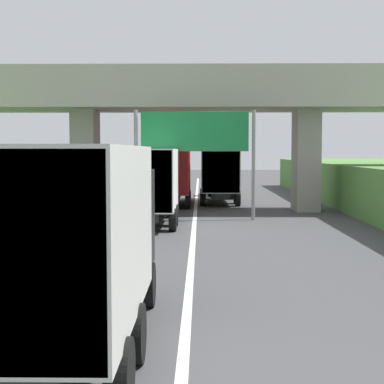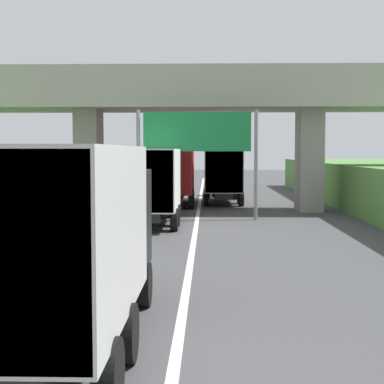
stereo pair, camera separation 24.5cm
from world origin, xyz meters
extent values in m
cube|color=white|center=(0.00, 24.14, 0.00)|extent=(0.20, 88.29, 0.01)
cube|color=#9E998E|center=(0.00, 30.18, 6.18)|extent=(40.00, 4.80, 1.10)
cube|color=#9E998E|center=(0.00, 27.96, 7.28)|extent=(40.00, 0.36, 1.10)
cube|color=#9E998E|center=(0.00, 32.40, 7.28)|extent=(40.00, 0.36, 1.10)
cube|color=gray|center=(-6.17, 30.18, 2.82)|extent=(1.30, 2.20, 5.63)
cube|color=gray|center=(6.17, 30.18, 2.82)|extent=(1.30, 2.20, 5.63)
cylinder|color=slate|center=(-2.85, 25.71, 2.67)|extent=(0.18, 0.18, 5.33)
cylinder|color=slate|center=(2.85, 25.71, 2.67)|extent=(0.18, 0.18, 5.33)
cube|color=#167238|center=(0.00, 25.71, 4.28)|extent=(5.20, 0.12, 1.90)
cube|color=white|center=(0.00, 25.69, 4.28)|extent=(4.89, 0.01, 1.67)
cube|color=black|center=(-1.52, 33.54, 0.66)|extent=(1.10, 7.30, 0.36)
cube|color=red|center=(-1.52, 36.14, 1.89)|extent=(2.10, 2.10, 2.10)
cube|color=#2D3842|center=(-1.52, 37.16, 2.19)|extent=(1.89, 0.06, 0.90)
cube|color=red|center=(-1.52, 32.49, 2.14)|extent=(2.30, 5.20, 2.60)
cube|color=maroon|center=(-1.52, 29.91, 2.14)|extent=(2.21, 0.04, 2.50)
cylinder|color=black|center=(-2.49, 36.14, 0.48)|extent=(0.30, 0.96, 0.96)
cylinder|color=black|center=(-0.55, 36.14, 0.48)|extent=(0.30, 0.96, 0.96)
cylinder|color=black|center=(-2.59, 31.06, 0.48)|extent=(0.30, 0.96, 0.96)
cylinder|color=black|center=(-0.45, 31.06, 0.48)|extent=(0.30, 0.96, 0.96)
cylinder|color=black|center=(-2.59, 32.75, 0.48)|extent=(0.30, 0.96, 0.96)
cylinder|color=black|center=(-0.45, 32.75, 0.48)|extent=(0.30, 0.96, 0.96)
cube|color=black|center=(1.48, 35.23, 0.66)|extent=(1.10, 7.30, 0.36)
cube|color=#B2B5B7|center=(1.48, 37.83, 1.89)|extent=(2.10, 2.10, 2.10)
cube|color=#2D3842|center=(1.48, 38.85, 2.19)|extent=(1.89, 0.06, 0.90)
cube|color=#B7B7B2|center=(1.48, 34.18, 2.14)|extent=(2.30, 5.20, 2.60)
cube|color=gray|center=(1.48, 31.60, 2.14)|extent=(2.21, 0.04, 2.50)
cylinder|color=black|center=(0.51, 37.83, 0.48)|extent=(0.30, 0.96, 0.96)
cylinder|color=black|center=(2.45, 37.83, 0.48)|extent=(0.30, 0.96, 0.96)
cylinder|color=black|center=(0.41, 32.75, 0.48)|extent=(0.30, 0.96, 0.96)
cylinder|color=black|center=(2.55, 32.75, 0.48)|extent=(0.30, 0.96, 0.96)
cylinder|color=black|center=(0.41, 34.44, 0.48)|extent=(0.30, 0.96, 0.96)
cylinder|color=black|center=(2.55, 34.44, 0.48)|extent=(0.30, 0.96, 0.96)
cube|color=black|center=(-1.83, 7.12, 0.66)|extent=(1.10, 7.30, 0.36)
cube|color=black|center=(-1.83, 9.72, 1.89)|extent=(2.10, 2.10, 2.10)
cube|color=#2D3842|center=(-1.83, 10.74, 2.19)|extent=(1.89, 0.06, 0.90)
cube|color=#B7B7B2|center=(-1.83, 6.07, 2.14)|extent=(2.30, 5.20, 2.60)
cylinder|color=black|center=(-2.80, 9.72, 0.48)|extent=(0.30, 0.96, 0.96)
cylinder|color=black|center=(-0.86, 9.72, 0.48)|extent=(0.30, 0.96, 0.96)
cylinder|color=black|center=(-0.76, 4.64, 0.48)|extent=(0.30, 0.96, 0.96)
cylinder|color=black|center=(-0.76, 6.33, 0.48)|extent=(0.30, 0.96, 0.96)
cube|color=black|center=(-1.95, 24.07, 0.66)|extent=(1.10, 7.30, 0.36)
cube|color=silver|center=(-1.95, 26.67, 1.89)|extent=(2.10, 2.10, 2.10)
cube|color=#2D3842|center=(-1.95, 27.69, 2.19)|extent=(1.89, 0.06, 0.90)
cube|color=silver|center=(-1.95, 23.02, 2.14)|extent=(2.30, 5.20, 2.60)
cube|color=#A8A8A6|center=(-1.95, 20.44, 2.14)|extent=(2.21, 0.04, 2.50)
cylinder|color=black|center=(-2.92, 26.67, 0.48)|extent=(0.30, 0.96, 0.96)
cylinder|color=black|center=(-0.98, 26.67, 0.48)|extent=(0.30, 0.96, 0.96)
cylinder|color=black|center=(-3.02, 21.59, 0.48)|extent=(0.30, 0.96, 0.96)
cylinder|color=black|center=(-0.88, 21.59, 0.48)|extent=(0.30, 0.96, 0.96)
cylinder|color=black|center=(-3.02, 23.28, 0.48)|extent=(0.30, 0.96, 0.96)
cylinder|color=black|center=(-0.88, 23.28, 0.48)|extent=(0.30, 0.96, 0.96)
cube|color=#233D9E|center=(-4.95, 33.91, 0.70)|extent=(1.76, 4.10, 0.76)
cube|color=#233D9E|center=(-4.95, 33.76, 1.40)|extent=(1.56, 1.90, 0.64)
cube|color=#2D3842|center=(-4.95, 32.84, 1.40)|extent=(1.44, 0.06, 0.54)
cylinder|color=black|center=(-5.77, 35.18, 0.32)|extent=(0.22, 0.64, 0.64)
cylinder|color=black|center=(-4.13, 35.18, 0.32)|extent=(0.22, 0.64, 0.64)
cylinder|color=black|center=(-5.77, 32.64, 0.32)|extent=(0.22, 0.64, 0.64)
cylinder|color=black|center=(-4.13, 32.64, 0.32)|extent=(0.22, 0.64, 0.64)
cube|color=gold|center=(1.79, 41.31, 0.70)|extent=(1.76, 4.10, 0.76)
cube|color=gold|center=(1.79, 41.16, 1.40)|extent=(1.56, 1.90, 0.64)
cube|color=#2D3842|center=(1.79, 40.24, 1.40)|extent=(1.44, 0.06, 0.54)
cylinder|color=black|center=(0.97, 42.58, 0.32)|extent=(0.22, 0.64, 0.64)
cylinder|color=black|center=(2.61, 42.58, 0.32)|extent=(0.22, 0.64, 0.64)
cylinder|color=black|center=(0.97, 40.04, 0.32)|extent=(0.22, 0.64, 0.64)
cylinder|color=black|center=(2.61, 40.04, 0.32)|extent=(0.22, 0.64, 0.64)
cylinder|color=orange|center=(-6.75, 20.97, 0.45)|extent=(0.56, 0.56, 0.90)
cylinder|color=white|center=(-6.75, 20.97, 0.52)|extent=(0.57, 0.57, 0.12)
cylinder|color=orange|center=(-6.47, 25.42, 0.45)|extent=(0.56, 0.56, 0.90)
cylinder|color=white|center=(-6.47, 25.42, 0.52)|extent=(0.57, 0.57, 0.12)
camera|label=1|loc=(0.28, -2.75, 3.37)|focal=54.99mm
camera|label=2|loc=(0.52, -2.75, 3.37)|focal=54.99mm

